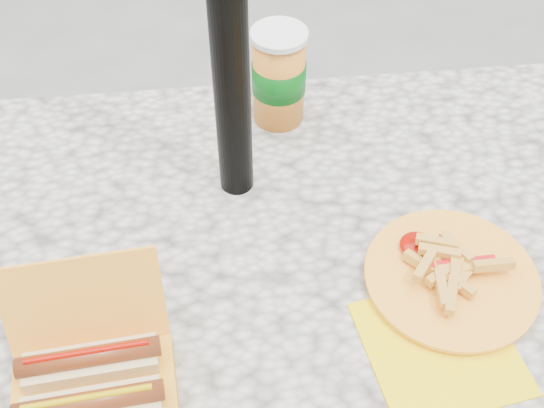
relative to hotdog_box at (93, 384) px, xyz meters
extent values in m
cube|color=beige|center=(0.19, 0.17, -0.06)|extent=(1.20, 0.80, 0.05)
cylinder|color=black|center=(0.69, 0.47, -0.43)|extent=(0.07, 0.07, 0.70)
cube|color=#FFA02A|center=(0.00, -0.01, -0.02)|extent=(0.19, 0.13, 0.03)
cube|color=#FFA02A|center=(-0.01, 0.08, 0.05)|extent=(0.19, 0.06, 0.11)
cylinder|color=brown|center=(0.00, -0.03, 0.02)|extent=(0.16, 0.04, 0.02)
cylinder|color=#BD9200|center=(0.00, -0.03, 0.04)|extent=(0.14, 0.02, 0.01)
cube|color=tan|center=(0.00, 0.02, 0.00)|extent=(0.16, 0.05, 0.04)
cylinder|color=brown|center=(0.00, 0.02, 0.02)|extent=(0.16, 0.04, 0.02)
cylinder|color=#930800|center=(0.00, 0.02, 0.04)|extent=(0.14, 0.02, 0.01)
cube|color=yellow|center=(0.42, 0.02, -0.03)|extent=(0.21, 0.21, 0.00)
cylinder|color=#FFA02A|center=(0.46, 0.12, -0.02)|extent=(0.22, 0.22, 0.01)
cylinder|color=#FFA02A|center=(0.46, 0.12, -0.02)|extent=(0.23, 0.23, 0.01)
cube|color=gold|center=(0.46, 0.10, -0.01)|extent=(0.05, 0.05, 0.01)
cube|color=gold|center=(0.44, 0.11, -0.01)|extent=(0.02, 0.06, 0.01)
cube|color=gold|center=(0.44, 0.08, 0.00)|extent=(0.03, 0.06, 0.01)
cube|color=gold|center=(0.46, 0.12, 0.00)|extent=(0.03, 0.06, 0.01)
cube|color=gold|center=(0.44, 0.13, -0.01)|extent=(0.02, 0.06, 0.01)
cube|color=gold|center=(0.46, 0.10, -0.01)|extent=(0.04, 0.05, 0.01)
cube|color=gold|center=(0.43, 0.09, 0.00)|extent=(0.02, 0.06, 0.01)
cube|color=gold|center=(0.51, 0.11, 0.00)|extent=(0.06, 0.01, 0.01)
cube|color=gold|center=(0.46, 0.11, -0.01)|extent=(0.04, 0.06, 0.01)
cube|color=gold|center=(0.42, 0.12, 0.01)|extent=(0.04, 0.05, 0.01)
cube|color=gold|center=(0.44, 0.16, 0.01)|extent=(0.06, 0.03, 0.01)
cube|color=gold|center=(0.44, 0.11, 0.00)|extent=(0.06, 0.04, 0.01)
cube|color=gold|center=(0.44, 0.14, 0.00)|extent=(0.06, 0.03, 0.01)
cube|color=gold|center=(0.42, 0.13, -0.01)|extent=(0.05, 0.05, 0.01)
cube|color=gold|center=(0.47, 0.15, 0.00)|extent=(0.04, 0.05, 0.01)
cube|color=gold|center=(0.46, 0.11, 0.00)|extent=(0.04, 0.06, 0.01)
cube|color=gold|center=(0.46, 0.12, -0.01)|extent=(0.06, 0.01, 0.01)
ellipsoid|color=#930800|center=(0.42, 0.17, -0.01)|extent=(0.05, 0.05, 0.01)
cube|color=red|center=(0.47, 0.13, 0.00)|extent=(0.10, 0.01, 0.00)
cylinder|color=orange|center=(0.27, 0.48, 0.04)|extent=(0.08, 0.08, 0.16)
cylinder|color=#04540F|center=(0.27, 0.48, 0.05)|extent=(0.09, 0.09, 0.05)
cylinder|color=white|center=(0.27, 0.48, 0.13)|extent=(0.09, 0.09, 0.01)
camera|label=1|loc=(0.16, -0.38, 0.72)|focal=45.00mm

